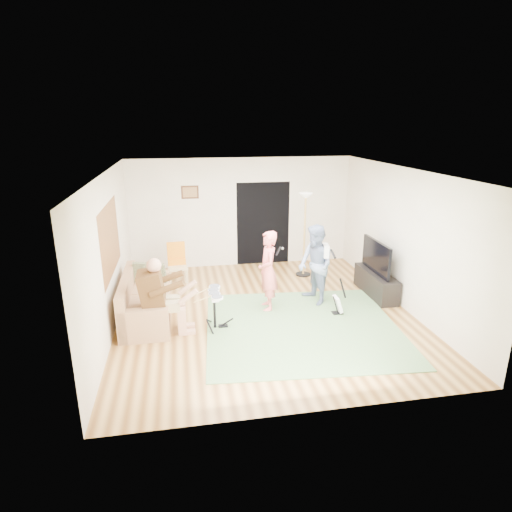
% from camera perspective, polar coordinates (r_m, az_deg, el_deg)
% --- Properties ---
extents(floor, '(6.00, 6.00, 0.00)m').
position_cam_1_polar(floor, '(8.32, 1.18, -7.57)').
color(floor, brown).
rests_on(floor, ground).
extents(walls, '(5.50, 6.00, 2.70)m').
position_cam_1_polar(walls, '(7.85, 1.24, 1.39)').
color(walls, silver).
rests_on(walls, floor).
extents(ceiling, '(6.00, 6.00, 0.00)m').
position_cam_1_polar(ceiling, '(7.58, 1.31, 11.24)').
color(ceiling, white).
rests_on(ceiling, walls).
extents(window_blinds, '(0.00, 2.05, 2.05)m').
position_cam_1_polar(window_blinds, '(7.94, -18.88, 2.12)').
color(window_blinds, brown).
rests_on(window_blinds, walls).
extents(doorway, '(2.10, 0.00, 2.10)m').
position_cam_1_polar(doorway, '(10.86, 0.96, 4.33)').
color(doorway, black).
rests_on(doorway, walls).
extents(picture_frame, '(0.42, 0.03, 0.32)m').
position_cam_1_polar(picture_frame, '(10.51, -8.80, 8.40)').
color(picture_frame, '#3F2314').
rests_on(picture_frame, walls).
extents(area_rug, '(3.64, 3.48, 0.02)m').
position_cam_1_polar(area_rug, '(7.81, 6.19, -9.38)').
color(area_rug, '#57814E').
rests_on(area_rug, floor).
extents(sofa, '(0.84, 2.04, 0.82)m').
position_cam_1_polar(sofa, '(8.28, -14.91, -6.26)').
color(sofa, '#AA7D55').
rests_on(sofa, floor).
extents(drummer, '(0.89, 0.50, 1.37)m').
position_cam_1_polar(drummer, '(7.55, -12.22, -6.29)').
color(drummer, '#523317').
rests_on(drummer, sofa).
extents(drum_kit, '(0.39, 0.70, 0.72)m').
position_cam_1_polar(drum_kit, '(7.65, -5.54, -7.41)').
color(drum_kit, black).
rests_on(drum_kit, floor).
extents(singer, '(0.38, 0.58, 1.57)m').
position_cam_1_polar(singer, '(8.22, 1.60, -2.00)').
color(singer, '#FC6D6F').
rests_on(singer, floor).
extents(microphone, '(0.06, 0.06, 0.24)m').
position_cam_1_polar(microphone, '(8.14, 3.00, 0.65)').
color(microphone, black).
rests_on(microphone, singer).
extents(guitarist, '(0.77, 0.90, 1.61)m').
position_cam_1_polar(guitarist, '(8.57, 7.93, -1.19)').
color(guitarist, '#6E7EA2').
rests_on(guitarist, floor).
extents(guitar_held, '(0.24, 0.61, 0.26)m').
position_cam_1_polar(guitar_held, '(8.55, 9.28, 0.73)').
color(guitar_held, silver).
rests_on(guitar_held, guitarist).
extents(guitar_spare, '(0.26, 0.23, 0.72)m').
position_cam_1_polar(guitar_spare, '(8.34, 10.90, -6.28)').
color(guitar_spare, black).
rests_on(guitar_spare, floor).
extents(torchiere_lamp, '(0.35, 0.35, 1.97)m').
position_cam_1_polar(torchiere_lamp, '(9.98, 6.55, 4.81)').
color(torchiere_lamp, black).
rests_on(torchiere_lamp, floor).
extents(dining_chair, '(0.45, 0.47, 0.98)m').
position_cam_1_polar(dining_chair, '(9.67, -10.37, -1.98)').
color(dining_chair, tan).
rests_on(dining_chair, floor).
extents(tv_cabinet, '(0.40, 1.40, 0.50)m').
position_cam_1_polar(tv_cabinet, '(9.42, 15.71, -3.54)').
color(tv_cabinet, black).
rests_on(tv_cabinet, floor).
extents(television, '(0.06, 1.19, 0.67)m').
position_cam_1_polar(television, '(9.20, 15.73, -0.08)').
color(television, black).
rests_on(television, tv_cabinet).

